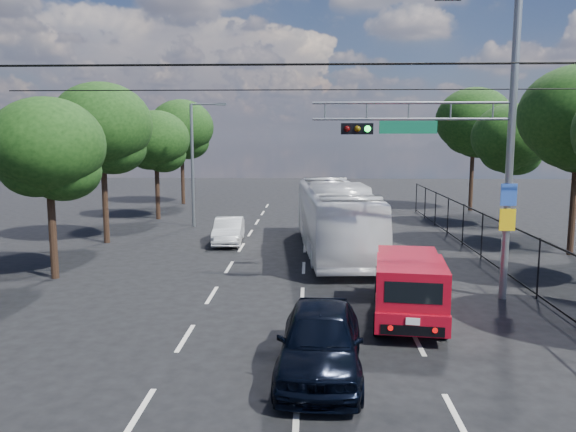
{
  "coord_description": "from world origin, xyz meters",
  "views": [
    {
      "loc": [
        0.23,
        -9.92,
        5.22
      ],
      "look_at": [
        -0.44,
        7.05,
        2.8
      ],
      "focal_mm": 35.0,
      "sensor_mm": 36.0,
      "label": 1
    }
  ],
  "objects_px": {
    "white_bus": "(335,218)",
    "navy_hatchback": "(320,340)",
    "signal_mast": "(472,136)",
    "red_pickup": "(408,285)",
    "white_van": "(229,231)"
  },
  "relations": [
    {
      "from": "navy_hatchback",
      "to": "white_bus",
      "type": "height_order",
      "value": "white_bus"
    },
    {
      "from": "navy_hatchback",
      "to": "signal_mast",
      "type": "bearing_deg",
      "value": 54.64
    },
    {
      "from": "navy_hatchback",
      "to": "white_bus",
      "type": "xyz_separation_m",
      "value": [
        0.9,
        13.11,
        0.81
      ]
    },
    {
      "from": "white_bus",
      "to": "navy_hatchback",
      "type": "bearing_deg",
      "value": -98.33
    },
    {
      "from": "navy_hatchback",
      "to": "white_van",
      "type": "xyz_separation_m",
      "value": [
        -4.22,
        15.14,
        -0.14
      ]
    },
    {
      "from": "navy_hatchback",
      "to": "white_van",
      "type": "bearing_deg",
      "value": 108.61
    },
    {
      "from": "red_pickup",
      "to": "navy_hatchback",
      "type": "relative_size",
      "value": 1.16
    },
    {
      "from": "red_pickup",
      "to": "white_van",
      "type": "distance_m",
      "value": 13.21
    },
    {
      "from": "signal_mast",
      "to": "white_bus",
      "type": "distance_m",
      "value": 8.84
    },
    {
      "from": "navy_hatchback",
      "to": "white_van",
      "type": "height_order",
      "value": "navy_hatchback"
    },
    {
      "from": "signal_mast",
      "to": "white_van",
      "type": "bearing_deg",
      "value": 134.87
    },
    {
      "from": "white_van",
      "to": "white_bus",
      "type": "bearing_deg",
      "value": -24.88
    },
    {
      "from": "red_pickup",
      "to": "white_van",
      "type": "relative_size",
      "value": 1.38
    },
    {
      "from": "white_bus",
      "to": "white_van",
      "type": "distance_m",
      "value": 5.59
    },
    {
      "from": "signal_mast",
      "to": "red_pickup",
      "type": "bearing_deg",
      "value": -134.78
    }
  ]
}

